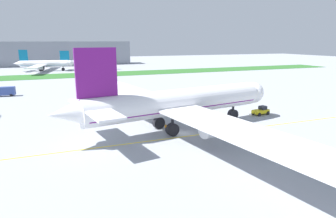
{
  "coord_description": "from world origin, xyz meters",
  "views": [
    {
      "loc": [
        -23.12,
        -51.3,
        18.23
      ],
      "look_at": [
        -0.5,
        6.42,
        3.73
      ],
      "focal_mm": 31.1,
      "sensor_mm": 36.0,
      "label": 1
    }
  ],
  "objects": [
    {
      "name": "parked_airliner_far_right",
      "position": [
        -3.47,
        144.64,
        4.2
      ],
      "size": [
        38.21,
        61.16,
        12.37
      ],
      "color": "white",
      "rests_on": "ground"
    },
    {
      "name": "pushback_tug",
      "position": [
        25.05,
        6.83,
        1.0
      ],
      "size": [
        6.4,
        3.01,
        2.19
      ],
      "color": "yellow",
      "rests_on": "ground"
    },
    {
      "name": "ground_crew_wingwalker_port",
      "position": [
        -2.57,
        2.36,
        0.97
      ],
      "size": [
        0.41,
        0.49,
        1.59
      ],
      "color": "black",
      "rests_on": "ground"
    },
    {
      "name": "parked_airliner_far_centre",
      "position": [
        -28.56,
        146.47,
        4.45
      ],
      "size": [
        35.11,
        55.13,
        13.14
      ],
      "color": "white",
      "rests_on": "ground"
    },
    {
      "name": "ground_plane",
      "position": [
        0.0,
        0.0,
        0.0
      ],
      "size": [
        600.0,
        600.0,
        0.0
      ],
      "primitive_type": "plane",
      "color": "#9399A0",
      "rests_on": "ground"
    },
    {
      "name": "service_truck_baggage_loader",
      "position": [
        -38.85,
        58.99,
        1.69
      ],
      "size": [
        6.33,
        2.86,
        3.2
      ],
      "color": "#33478C",
      "rests_on": "ground"
    },
    {
      "name": "service_truck_catering_van",
      "position": [
        -1.91,
        29.83,
        1.5
      ],
      "size": [
        4.87,
        3.86,
        2.73
      ],
      "color": "#B21E19",
      "rests_on": "ground"
    },
    {
      "name": "apron_taxi_line",
      "position": [
        0.0,
        -2.01,
        0.0
      ],
      "size": [
        280.0,
        0.36,
        0.01
      ],
      "primitive_type": "cube",
      "color": "yellow",
      "rests_on": "ground"
    },
    {
      "name": "terminal_building",
      "position": [
        -26.27,
        192.08,
        9.0
      ],
      "size": [
        123.41,
        20.0,
        18.0
      ],
      "primitive_type": "cube",
      "color": "gray",
      "rests_on": "ground"
    },
    {
      "name": "grass_median_strip",
      "position": [
        0.0,
        114.96,
        0.05
      ],
      "size": [
        320.0,
        24.0,
        0.1
      ],
      "primitive_type": "cube",
      "color": "#2D6628",
      "rests_on": "ground"
    },
    {
      "name": "airliner_foreground",
      "position": [
        -0.26,
        2.56,
        5.83
      ],
      "size": [
        49.42,
        78.39,
        17.18
      ],
      "color": "white",
      "rests_on": "ground"
    }
  ]
}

